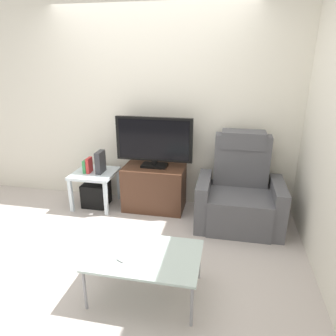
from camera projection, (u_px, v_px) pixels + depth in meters
ground_plane at (129, 241)px, 3.34m from camera, size 6.40×6.40×0.00m
wall_back at (152, 106)px, 3.94m from camera, size 6.40×0.06×2.60m
tv_stand at (154, 188)px, 4.00m from camera, size 0.78×0.46×0.58m
television at (154, 141)px, 3.80m from camera, size 0.97×0.20×0.63m
recliner_armchair at (240, 194)px, 3.61m from camera, size 0.98×0.78×1.08m
side_table at (95, 177)px, 4.04m from camera, size 0.54×0.54×0.47m
subwoofer_box at (96, 194)px, 4.13m from camera, size 0.32×0.32×0.32m
book_leftmost at (86, 166)px, 3.99m from camera, size 0.04×0.14×0.17m
book_middle at (89, 165)px, 3.98m from camera, size 0.04×0.13×0.20m
game_console at (100, 162)px, 3.96m from camera, size 0.07×0.20×0.28m
coffee_table at (145, 257)px, 2.50m from camera, size 0.90×0.60×0.38m
cell_phone at (126, 257)px, 2.46m from camera, size 0.13×0.17×0.01m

